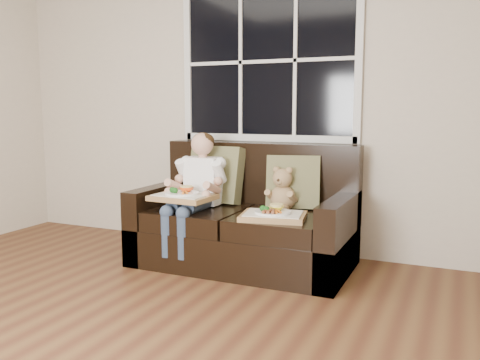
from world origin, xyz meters
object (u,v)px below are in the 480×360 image
at_px(child, 197,182).
at_px(teddy_bear, 282,192).
at_px(loveseat, 246,225).
at_px(tray_left, 183,196).
at_px(tray_right, 273,215).

height_order(child, teddy_bear, child).
height_order(loveseat, tray_left, loveseat).
bearing_deg(tray_right, tray_left, 172.25).
height_order(tray_left, tray_right, tray_left).
height_order(loveseat, teddy_bear, loveseat).
xyz_separation_m(teddy_bear, tray_right, (0.05, -0.33, -0.11)).
height_order(loveseat, child, child).
distance_m(teddy_bear, tray_left, 0.78).
height_order(child, tray_right, child).
height_order(loveseat, tray_right, loveseat).
xyz_separation_m(loveseat, tray_left, (-0.40, -0.33, 0.27)).
distance_m(loveseat, teddy_bear, 0.41).
bearing_deg(child, loveseat, 17.78).
xyz_separation_m(tray_left, tray_right, (0.74, 0.04, -0.10)).
bearing_deg(teddy_bear, tray_left, -148.98).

